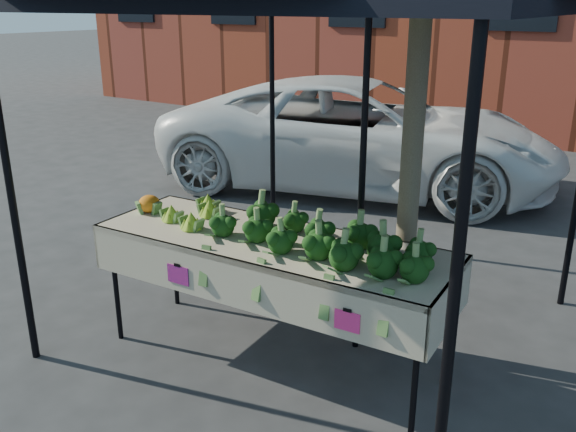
# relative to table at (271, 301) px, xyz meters

# --- Properties ---
(ground) EXTENTS (90.00, 90.00, 0.00)m
(ground) POSITION_rel_table_xyz_m (-0.05, -0.11, -0.45)
(ground) COLOR #2C2C2E
(table) EXTENTS (2.44, 0.94, 0.90)m
(table) POSITION_rel_table_xyz_m (0.00, 0.00, 0.00)
(table) COLOR #C0B399
(table) RESTS_ON ground
(canopy) EXTENTS (3.16, 3.16, 2.74)m
(canopy) POSITION_rel_table_xyz_m (0.05, 0.56, 0.92)
(canopy) COLOR black
(canopy) RESTS_ON ground
(broccoli_heap) EXTENTS (1.51, 0.54, 0.23)m
(broccoli_heap) POSITION_rel_table_xyz_m (0.36, 0.03, 0.56)
(broccoli_heap) COLOR black
(broccoli_heap) RESTS_ON table
(romanesco_cluster) EXTENTS (0.40, 0.54, 0.17)m
(romanesco_cluster) POSITION_rel_table_xyz_m (-0.67, 0.04, 0.54)
(romanesco_cluster) COLOR #A1C035
(romanesco_cluster) RESTS_ON table
(cauliflower_pair) EXTENTS (0.17, 0.17, 0.16)m
(cauliflower_pair) POSITION_rel_table_xyz_m (-1.05, -0.05, 0.53)
(cauliflower_pair) COLOR orange
(cauliflower_pair) RESTS_ON table
(street_tree) EXTENTS (2.03, 2.03, 4.00)m
(street_tree) POSITION_rel_table_xyz_m (0.66, 0.65, 1.55)
(street_tree) COLOR #1E4C14
(street_tree) RESTS_ON ground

